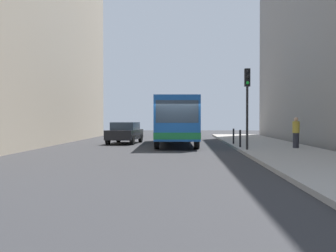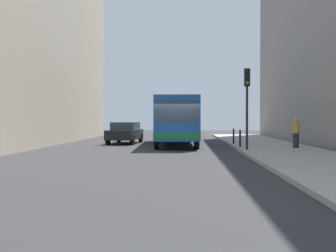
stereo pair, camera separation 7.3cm
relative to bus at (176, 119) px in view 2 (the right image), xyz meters
name	(u,v)px [view 2 (the right image)]	position (x,y,z in m)	size (l,w,h in m)	color
ground_plane	(177,150)	(0.18, -5.03, -1.73)	(80.00, 80.00, 0.00)	#2D2D30
sidewalk	(278,149)	(5.58, -5.03, -1.65)	(4.40, 40.00, 0.15)	#9E9991
building_left	(1,23)	(-11.32, -1.03, 6.20)	(7.00, 32.00, 15.85)	#B2A38C
bus	(176,119)	(0.00, 0.00, 0.00)	(2.86, 11.09, 3.00)	#19519E
car_beside_bus	(125,132)	(-3.56, 1.11, -0.94)	(2.13, 4.52, 1.48)	black
car_behind_bus	(183,129)	(0.39, 9.37, -0.94)	(1.97, 4.45, 1.48)	silver
traffic_light	(247,93)	(3.73, -6.36, 1.28)	(0.28, 0.33, 4.10)	black
bollard_near	(240,139)	(3.63, -4.50, -1.10)	(0.11, 0.11, 0.95)	black
bollard_mid	(234,136)	(3.63, -1.39, -1.10)	(0.11, 0.11, 0.95)	black
pedestrian_near_signal	(296,133)	(6.53, -5.04, -0.75)	(0.38, 0.38, 1.65)	#26262D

